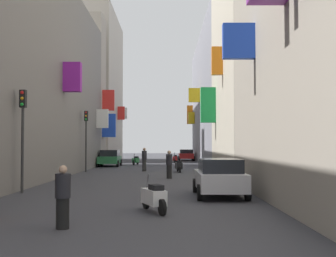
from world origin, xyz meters
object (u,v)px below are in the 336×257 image
object	(u,v)px
parked_car_red	(187,155)
scooter_red	(176,158)
scooter_black	(179,166)
parked_car_silver	(220,177)
parked_car_green	(110,158)
scooter_white	(154,197)
traffic_light_far_corner	(23,123)
scooter_green	(136,160)
pedestrian_near_right	(145,159)
pedestrian_crossing	(170,165)
traffic_light_near_corner	(87,131)
pedestrian_near_left	(63,197)

from	to	relation	value
parked_car_red	scooter_red	world-z (taller)	parked_car_red
parked_car_red	scooter_black	xyz separation A→B (m)	(-1.50, -22.92, -0.29)
scooter_black	scooter_red	world-z (taller)	same
parked_car_silver	scooter_black	distance (m)	15.12
parked_car_green	scooter_white	world-z (taller)	parked_car_green
parked_car_silver	traffic_light_far_corner	bearing A→B (deg)	171.98
parked_car_green	scooter_green	bearing A→B (deg)	52.31
parked_car_green	parked_car_silver	world-z (taller)	parked_car_green
scooter_green	traffic_light_far_corner	world-z (taller)	traffic_light_far_corner
parked_car_silver	traffic_light_far_corner	size ratio (longest dim) A/B	0.94
parked_car_green	pedestrian_near_right	world-z (taller)	pedestrian_near_right
pedestrian_crossing	traffic_light_near_corner	bearing A→B (deg)	135.71
pedestrian_near_left	pedestrian_crossing	bearing A→B (deg)	80.41
scooter_black	traffic_light_near_corner	xyz separation A→B (m)	(-6.89, -0.02, 2.61)
traffic_light_near_corner	parked_car_red	bearing A→B (deg)	69.92
parked_car_red	pedestrian_near_right	size ratio (longest dim) A/B	2.35
scooter_green	pedestrian_crossing	bearing A→B (deg)	-79.27
parked_car_red	traffic_light_near_corner	distance (m)	24.54
parked_car_green	traffic_light_far_corner	xyz separation A→B (m)	(-0.68, -22.54, 2.17)
scooter_white	scooter_red	xyz separation A→B (m)	(1.25, 36.41, -0.00)
scooter_green	traffic_light_near_corner	xyz separation A→B (m)	(-2.84, -11.52, 2.61)
pedestrian_near_left	scooter_black	bearing A→B (deg)	81.16
pedestrian_near_left	traffic_light_near_corner	world-z (taller)	traffic_light_near_corner
parked_car_green	pedestrian_near_right	xyz separation A→B (m)	(3.66, -7.71, 0.11)
traffic_light_near_corner	parked_car_silver	bearing A→B (deg)	-61.64
parked_car_red	scooter_green	xyz separation A→B (m)	(-5.55, -11.43, -0.29)
parked_car_red	pedestrian_crossing	distance (m)	29.04
parked_car_red	scooter_black	distance (m)	22.97
parked_car_red	parked_car_green	bearing A→B (deg)	-118.51
scooter_black	traffic_light_far_corner	world-z (taller)	traffic_light_far_corner
traffic_light_near_corner	scooter_red	bearing A→B (deg)	68.33
scooter_white	pedestrian_near_left	size ratio (longest dim) A/B	1.20
parked_car_green	scooter_white	bearing A→B (deg)	-79.68
parked_car_red	pedestrian_crossing	world-z (taller)	pedestrian_crossing
parked_car_silver	scooter_black	bearing A→B (deg)	94.68
scooter_white	traffic_light_far_corner	size ratio (longest dim) A/B	0.42
parked_car_silver	scooter_green	size ratio (longest dim) A/B	2.22
parked_car_green	scooter_white	distance (m)	28.12
pedestrian_near_left	pedestrian_near_right	world-z (taller)	pedestrian_near_right
scooter_red	pedestrian_near_left	xyz separation A→B (m)	(-3.39, -38.99, 0.30)
parked_car_red	pedestrian_near_left	bearing A→B (deg)	-96.23
pedestrian_near_right	traffic_light_far_corner	distance (m)	15.59
scooter_white	pedestrian_near_left	xyz separation A→B (m)	(-2.13, -2.58, 0.30)
scooter_red	pedestrian_crossing	bearing A→B (deg)	-91.84
parked_car_green	traffic_light_near_corner	size ratio (longest dim) A/B	0.88
scooter_black	scooter_green	size ratio (longest dim) A/B	1.05
scooter_green	pedestrian_near_left	bearing A→B (deg)	-88.81
scooter_black	traffic_light_far_corner	bearing A→B (deg)	-116.54
parked_car_red	scooter_red	size ratio (longest dim) A/B	2.36
scooter_white	scooter_black	distance (m)	19.08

